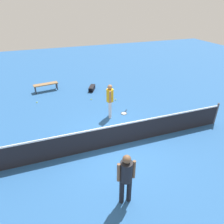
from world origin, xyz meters
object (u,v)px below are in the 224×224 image
(tennis_racket_near_player, at_px, (124,113))
(tennis_ball_by_net, at_px, (37,102))
(player_near_side, at_px, (110,98))
(tennis_ball_midcourt, at_px, (91,99))
(player_far_side, at_px, (126,176))
(tennis_ball_near_player, at_px, (116,100))
(courtside_bench, at_px, (46,85))
(equipment_bag, at_px, (92,88))

(tennis_racket_near_player, distance_m, tennis_ball_by_net, 5.04)
(player_near_side, bearing_deg, tennis_ball_midcourt, -79.88)
(player_far_side, bearing_deg, tennis_racket_near_player, -112.27)
(player_near_side, xyz_separation_m, tennis_racket_near_player, (-0.79, -0.07, -1.00))
(tennis_ball_near_player, bearing_deg, tennis_ball_midcourt, -22.19)
(tennis_ball_midcourt, bearing_deg, player_near_side, 100.12)
(tennis_ball_near_player, xyz_separation_m, tennis_ball_by_net, (4.33, -1.18, 0.00))
(tennis_racket_near_player, bearing_deg, tennis_ball_midcourt, -61.19)
(player_far_side, distance_m, tennis_racket_near_player, 5.36)
(tennis_ball_by_net, height_order, tennis_ball_midcourt, same)
(player_near_side, height_order, courtside_bench, player_near_side)
(player_far_side, xyz_separation_m, courtside_bench, (1.54, -9.29, -0.59))
(tennis_racket_near_player, xyz_separation_m, tennis_ball_by_net, (4.19, -2.79, 0.02))
(courtside_bench, distance_m, equipment_bag, 2.91)
(player_near_side, height_order, equipment_bag, player_near_side)
(tennis_ball_near_player, bearing_deg, courtside_bench, -37.36)
(tennis_ball_by_net, bearing_deg, tennis_racket_near_player, 146.33)
(tennis_ball_midcourt, distance_m, courtside_bench, 3.29)
(tennis_ball_midcourt, height_order, courtside_bench, courtside_bench)
(equipment_bag, bearing_deg, tennis_ball_midcourt, 73.53)
(tennis_ball_by_net, bearing_deg, player_near_side, 139.97)
(player_far_side, bearing_deg, tennis_ball_by_net, -74.00)
(tennis_racket_near_player, bearing_deg, equipment_bag, -77.30)
(equipment_bag, bearing_deg, player_near_side, 89.99)
(tennis_ball_near_player, bearing_deg, player_far_side, 71.84)
(courtside_bench, bearing_deg, tennis_racket_near_player, 128.68)
(tennis_racket_near_player, relative_size, equipment_bag, 0.66)
(player_near_side, bearing_deg, courtside_bench, -58.50)
(tennis_racket_near_player, relative_size, tennis_ball_by_net, 8.34)
(tennis_ball_by_net, height_order, courtside_bench, courtside_bench)
(tennis_ball_by_net, height_order, equipment_bag, equipment_bag)
(tennis_ball_near_player, xyz_separation_m, equipment_bag, (0.92, -1.88, 0.11))
(tennis_racket_near_player, relative_size, courtside_bench, 0.36)
(tennis_ball_by_net, bearing_deg, player_far_side, 106.00)
(player_far_side, xyz_separation_m, equipment_bag, (-1.21, -8.37, -0.87))
(player_far_side, distance_m, tennis_ball_near_player, 6.90)
(tennis_racket_near_player, distance_m, tennis_ball_midcourt, 2.46)
(courtside_bench, height_order, equipment_bag, courtside_bench)
(courtside_bench, bearing_deg, player_far_side, 99.44)
(tennis_ball_by_net, xyz_separation_m, courtside_bench, (-0.65, -1.63, 0.38))
(player_near_side, bearing_deg, tennis_ball_by_net, -40.03)
(player_near_side, relative_size, tennis_racket_near_player, 3.09)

